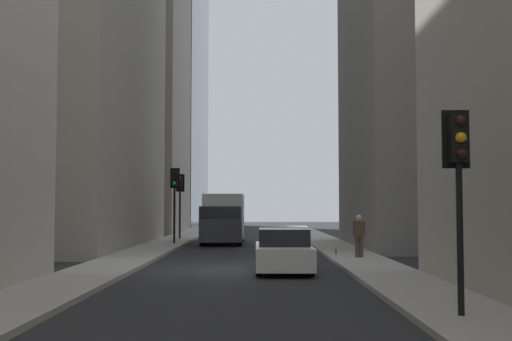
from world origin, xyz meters
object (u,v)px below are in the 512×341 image
traffic_light_far_junction (175,188)px  pedestrian (359,234)px  sedan_white (283,252)px  traffic_light_foreground (459,163)px  traffic_light_midblock (180,191)px  discarded_bottle (336,251)px  delivery_truck (223,218)px

traffic_light_far_junction → pedestrian: bearing=-137.8°
sedan_white → traffic_light_foreground: (-9.07, -2.89, 2.26)m
traffic_light_midblock → traffic_light_far_junction: size_ratio=0.98×
sedan_white → pedestrian: size_ratio=2.58×
traffic_light_far_junction → sedan_white: bearing=-158.8°
pedestrian → discarded_bottle: pedestrian is taller
sedan_white → traffic_light_far_junction: (13.82, 5.35, 2.49)m
sedan_white → discarded_bottle: sedan_white is taller
delivery_truck → traffic_light_midblock: 4.47m
traffic_light_midblock → pedestrian: (-14.51, -8.84, -2.05)m
traffic_light_midblock → traffic_light_far_junction: (-5.11, -0.33, 0.06)m
discarded_bottle → sedan_white: bearing=158.0°
delivery_truck → discarded_bottle: delivery_truck is taller
pedestrian → traffic_light_far_junction: bearing=42.2°
traffic_light_foreground → pedestrian: 13.63m
delivery_truck → traffic_light_midblock: traffic_light_midblock is taller
pedestrian → delivery_truck: bearing=27.4°
traffic_light_midblock → pedestrian: bearing=-148.6°
traffic_light_far_junction → discarded_bottle: 11.38m
delivery_truck → traffic_light_far_junction: size_ratio=1.58×
traffic_light_midblock → discarded_bottle: (-12.86, -8.13, -2.84)m
traffic_light_midblock → discarded_bottle: 15.48m
traffic_light_foreground → traffic_light_far_junction: 24.33m
traffic_light_far_junction → pedestrian: size_ratio=2.46×
traffic_light_foreground → discarded_bottle: 15.38m
traffic_light_foreground → traffic_light_midblock: bearing=17.0°
delivery_truck → traffic_light_midblock: (3.01, 2.88, 1.63)m
traffic_light_midblock → traffic_light_far_junction: 5.12m
traffic_light_foreground → traffic_light_midblock: traffic_light_midblock is taller
delivery_truck → traffic_light_foreground: 25.67m
delivery_truck → sedan_white: size_ratio=1.50×
delivery_truck → discarded_bottle: 11.23m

